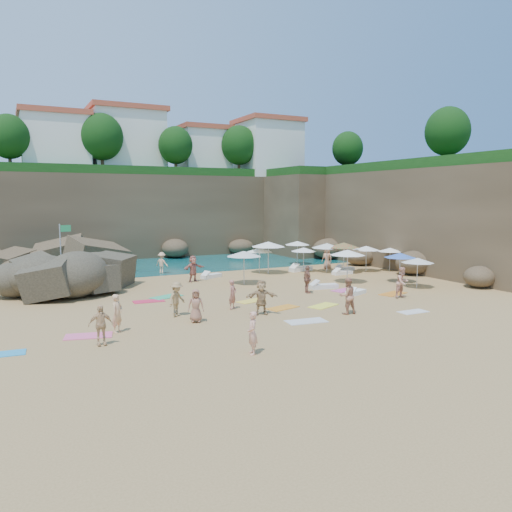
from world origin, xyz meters
name	(u,v)px	position (x,y,z in m)	size (l,w,h in m)	color
ground	(249,297)	(0.00, 0.00, 0.00)	(120.00, 120.00, 0.00)	tan
seawater	(133,249)	(0.00, 30.00, 0.00)	(120.00, 120.00, 0.00)	#0C4751
cliff_back	(162,215)	(2.00, 25.00, 4.00)	(44.00, 8.00, 8.00)	brown
cliff_right	(401,218)	(19.00, 8.00, 4.00)	(8.00, 30.00, 8.00)	brown
cliff_corner	(309,214)	(17.00, 20.00, 4.00)	(10.00, 12.00, 8.00)	brown
rock_promontory	(32,273)	(-11.00, 16.00, 0.00)	(12.00, 7.00, 2.00)	brown
clifftop_buildings	(167,146)	(2.96, 25.79, 11.24)	(28.48, 9.48, 7.00)	white
clifftop_trees	(205,140)	(4.78, 19.52, 11.26)	(35.60, 23.82, 4.40)	#11380F
rock_outcrop	(63,294)	(-9.76, 5.78, 0.00)	(6.96, 5.22, 2.78)	brown
flag_pole	(62,245)	(-9.18, 10.85, 2.56)	(0.78, 0.22, 4.02)	silver
parasol_0	(259,250)	(4.81, 8.01, 1.79)	(2.07, 2.07, 1.95)	silver
parasol_1	(297,243)	(10.02, 10.94, 1.88)	(2.17, 2.17, 2.05)	silver
parasol_2	(268,244)	(5.26, 7.39, 2.27)	(2.62, 2.62, 2.48)	silver
parasol_3	(390,250)	(14.60, 4.30, 1.70)	(1.96, 1.96, 1.85)	silver
parasol_4	(327,246)	(9.67, 5.94, 2.10)	(2.42, 2.42, 2.29)	silver
parasol_5	(304,250)	(8.25, 7.08, 1.76)	(2.02, 2.02, 1.91)	silver
parasol_6	(344,245)	(10.62, 5.02, 2.18)	(2.52, 2.52, 2.38)	silver
parasol_7	(348,252)	(8.16, 1.30, 2.10)	(2.42, 2.42, 2.29)	silver
parasol_8	(366,248)	(12.69, 4.89, 1.87)	(2.15, 2.15, 2.04)	silver
parasol_9	(244,254)	(1.56, 3.94, 2.07)	(2.39, 2.39, 2.26)	silver
parasol_10	(400,255)	(11.45, -0.22, 1.89)	(2.18, 2.18, 2.06)	silver
parasol_11	(418,260)	(10.98, -2.34, 1.81)	(2.08, 2.08, 1.97)	silver
lounger_0	(211,276)	(0.59, 7.48, 0.13)	(1.70, 0.57, 0.26)	white
lounger_1	(301,269)	(8.23, 7.45, 0.16)	(2.01, 0.67, 0.31)	white
lounger_2	(342,273)	(10.13, 4.51, 0.13)	(1.64, 0.55, 0.25)	white
lounger_3	(324,286)	(5.46, 0.17, 0.14)	(1.83, 0.61, 0.29)	white
lounger_4	(344,269)	(11.47, 6.05, 0.13)	(1.64, 0.55, 0.26)	silver
lounger_5	(356,293)	(6.07, -2.35, 0.12)	(1.61, 0.54, 0.25)	white
towel_0	(3,354)	(-12.98, -5.73, 0.01)	(1.57, 0.79, 0.03)	#2797D1
towel_1	(88,336)	(-9.74, -4.60, 0.02)	(1.93, 0.96, 0.03)	#F55F93
towel_2	(283,308)	(0.28, -3.58, 0.02)	(1.75, 0.88, 0.03)	orange
towel_4	(251,301)	(-0.45, -1.26, 0.01)	(1.62, 0.81, 0.03)	yellow
towel_5	(306,321)	(-0.18, -6.62, 0.02)	(1.92, 0.96, 0.03)	silver
towel_7	(149,301)	(-5.64, 1.28, 0.02)	(1.72, 0.86, 0.03)	#DD274B
towel_9	(345,290)	(6.35, -0.94, 0.02)	(1.87, 0.93, 0.03)	#D7539F
towel_10	(393,294)	(8.21, -3.21, 0.02)	(1.85, 0.92, 0.03)	orange
towel_11	(166,297)	(-4.38, 2.06, 0.02)	(1.89, 0.95, 0.03)	#32B277
towel_12	(323,306)	(2.50, -4.14, 0.02)	(1.75, 0.88, 0.03)	#FFFC43
towel_13	(413,312)	(5.79, -7.39, 0.01)	(1.56, 0.78, 0.03)	silver
person_stand_0	(117,313)	(-8.51, -4.53, 0.84)	(0.61, 0.40, 1.68)	#DFA775
person_stand_1	(347,296)	(2.52, -6.19, 0.93)	(0.90, 0.70, 1.85)	#B4775A
person_stand_2	(162,263)	(-2.04, 11.11, 0.82)	(1.06, 0.44, 1.65)	#E9B384
person_stand_3	(307,279)	(3.70, -0.63, 0.85)	(0.99, 0.41, 1.70)	#8E5A47
person_stand_4	(327,258)	(10.79, 7.50, 0.89)	(0.87, 0.48, 1.79)	tan
person_stand_5	(193,269)	(-1.15, 6.46, 0.92)	(1.70, 0.49, 1.83)	#B86B5C
person_stand_6	(252,333)	(-4.62, -9.88, 0.81)	(0.59, 0.39, 1.63)	#E7A083
person_lie_0	(177,312)	(-5.30, -2.83, 0.22)	(1.09, 1.68, 0.45)	#A58252
person_lie_1	(101,341)	(-9.49, -6.20, 0.20)	(0.94, 1.61, 0.39)	#DCAF7D
person_lie_2	(196,318)	(-4.87, -4.39, 0.21)	(0.75, 1.54, 0.41)	#9F684F
person_lie_3	(261,310)	(-1.42, -4.42, 0.23)	(1.60, 1.72, 0.46)	tan
person_lie_4	(233,306)	(-2.19, -2.62, 0.18)	(0.55, 1.51, 0.36)	#AE6857
person_lie_5	(402,292)	(7.80, -4.42, 0.34)	(0.87, 1.79, 0.68)	tan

